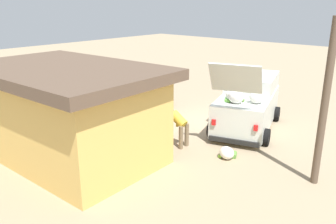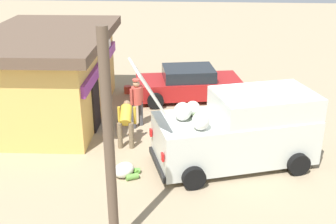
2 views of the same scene
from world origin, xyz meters
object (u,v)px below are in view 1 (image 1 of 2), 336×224
object	(u,v)px
customer_bending	(179,124)
paint_bucket	(85,119)
storefront_bar	(67,111)
parked_sedan	(134,99)
delivery_van	(248,103)
unloaded_banana_pile	(227,153)
vendor_standing	(154,111)

from	to	relation	value
customer_bending	paint_bucket	size ratio (longest dim) A/B	4.33
storefront_bar	parked_sedan	world-z (taller)	storefront_bar
parked_sedan	paint_bucket	bearing A→B (deg)	80.75
delivery_van	unloaded_banana_pile	distance (m)	3.26
customer_bending	unloaded_banana_pile	xyz separation A→B (m)	(-1.81, -0.26, -0.64)
storefront_bar	vendor_standing	xyz separation A→B (m)	(-0.80, -3.12, -0.57)
customer_bending	delivery_van	bearing A→B (deg)	-104.53
storefront_bar	unloaded_banana_pile	world-z (taller)	storefront_bar
delivery_van	parked_sedan	xyz separation A→B (m)	(4.97, 1.51, -0.42)
delivery_van	parked_sedan	bearing A→B (deg)	16.87
storefront_bar	unloaded_banana_pile	xyz separation A→B (m)	(-3.93, -3.23, -1.36)
vendor_standing	unloaded_banana_pile	distance (m)	3.23
vendor_standing	unloaded_banana_pile	bearing A→B (deg)	-177.87
storefront_bar	parked_sedan	size ratio (longest dim) A/B	1.55
unloaded_banana_pile	paint_bucket	xyz separation A→B (m)	(6.33, 0.96, -0.02)
storefront_bar	vendor_standing	size ratio (longest dim) A/B	3.95
vendor_standing	customer_bending	size ratio (longest dim) A/B	1.28
parked_sedan	delivery_van	bearing A→B (deg)	-163.13
delivery_van	vendor_standing	bearing A→B (deg)	55.22
paint_bucket	unloaded_banana_pile	bearing A→B (deg)	-171.42
customer_bending	paint_bucket	distance (m)	4.63
parked_sedan	vendor_standing	distance (m)	3.26
delivery_van	customer_bending	xyz separation A→B (m)	(0.84, 3.26, -0.19)
parked_sedan	customer_bending	distance (m)	4.49
vendor_standing	customer_bending	distance (m)	1.34
storefront_bar	paint_bucket	world-z (taller)	storefront_bar
vendor_standing	customer_bending	bearing A→B (deg)	173.97
customer_bending	unloaded_banana_pile	bearing A→B (deg)	-171.94
storefront_bar	delivery_van	bearing A→B (deg)	-115.44
storefront_bar	parked_sedan	distance (m)	5.22
unloaded_banana_pile	paint_bucket	size ratio (longest dim) A/B	2.61
delivery_van	paint_bucket	world-z (taller)	delivery_van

